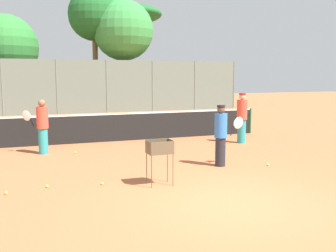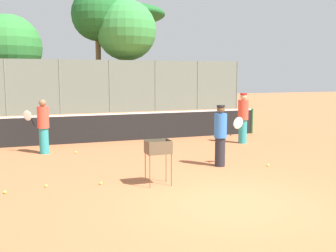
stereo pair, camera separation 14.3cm
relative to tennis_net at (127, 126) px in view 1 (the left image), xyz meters
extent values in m
plane|color=#B7663D|center=(0.00, -7.96, -0.56)|extent=(80.00, 80.00, 0.00)
cylinder|color=#26592D|center=(5.44, 0.00, -0.02)|extent=(0.10, 0.10, 1.07)
cube|color=black|center=(0.00, 0.00, -0.05)|extent=(10.88, 0.01, 1.01)
cube|color=white|center=(0.00, 0.00, 0.48)|extent=(10.88, 0.02, 0.06)
cylinder|color=slate|center=(-4.78, 11.32, 1.18)|extent=(0.08, 0.08, 3.47)
cylinder|color=slate|center=(-1.59, 11.32, 1.18)|extent=(0.08, 0.08, 3.47)
cylinder|color=slate|center=(1.59, 11.32, 1.18)|extent=(0.08, 0.08, 3.47)
cylinder|color=slate|center=(4.78, 11.32, 1.18)|extent=(0.08, 0.08, 3.47)
cylinder|color=slate|center=(7.97, 11.32, 1.18)|extent=(0.08, 0.08, 3.47)
cylinder|color=slate|center=(11.16, 11.32, 1.18)|extent=(0.08, 0.08, 3.47)
cube|color=slate|center=(0.00, 11.32, 1.18)|extent=(22.33, 0.01, 3.47)
cylinder|color=brown|center=(4.13, 17.03, 2.70)|extent=(0.40, 0.40, 6.51)
ellipsoid|color=#1E6028|center=(4.13, 17.03, 6.75)|extent=(6.42, 6.42, 1.61)
cylinder|color=brown|center=(-4.63, 16.15, 0.97)|extent=(0.55, 0.55, 3.06)
sphere|color=#338438|center=(-4.63, 16.15, 3.89)|extent=(4.64, 4.64, 4.64)
cylinder|color=brown|center=(3.18, 12.92, 1.60)|extent=(0.51, 0.51, 4.33)
sphere|color=#388E42|center=(3.18, 12.92, 5.03)|extent=(4.22, 4.22, 4.22)
cylinder|color=brown|center=(1.31, 13.66, 2.23)|extent=(0.37, 0.37, 5.57)
sphere|color=#1E6028|center=(1.31, 13.66, 6.10)|extent=(3.64, 3.64, 3.64)
cylinder|color=teal|center=(3.80, -2.00, -0.12)|extent=(0.31, 0.31, 0.87)
cylinder|color=#E54C38|center=(3.80, -2.00, 0.67)|extent=(0.38, 0.38, 0.72)
sphere|color=#DBB28C|center=(3.80, -2.00, 1.15)|extent=(0.24, 0.24, 0.24)
cylinder|color=red|center=(3.80, -2.00, 1.25)|extent=(0.25, 0.25, 0.06)
cylinder|color=black|center=(3.98, -1.68, 0.49)|extent=(0.10, 0.14, 0.27)
ellipsoid|color=silver|center=(4.07, -1.52, 0.71)|extent=(0.22, 0.36, 0.43)
cylinder|color=#26262D|center=(1.31, -5.01, -0.16)|extent=(0.28, 0.28, 0.80)
cylinder|color=blue|center=(1.31, -5.01, 0.57)|extent=(0.35, 0.35, 0.66)
sphere|color=brown|center=(1.31, -5.01, 1.01)|extent=(0.22, 0.22, 0.22)
cylinder|color=black|center=(1.31, -5.01, 1.10)|extent=(0.23, 0.23, 0.05)
cylinder|color=black|center=(1.66, -5.03, 0.40)|extent=(0.15, 0.04, 0.27)
ellipsoid|color=silver|center=(1.84, -5.04, 0.62)|extent=(0.40, 0.05, 0.43)
cylinder|color=teal|center=(-3.16, -1.54, -0.15)|extent=(0.29, 0.29, 0.82)
cylinder|color=#E54C38|center=(-3.16, -1.54, 0.61)|extent=(0.36, 0.36, 0.69)
sphere|color=#8C6647|center=(-3.16, -1.54, 1.06)|extent=(0.22, 0.22, 0.22)
cylinder|color=black|center=(-3.47, -1.35, 0.44)|extent=(0.14, 0.10, 0.27)
ellipsoid|color=silver|center=(-3.63, -1.26, 0.66)|extent=(0.36, 0.23, 0.43)
cylinder|color=brown|center=(-1.13, -6.37, -0.19)|extent=(0.02, 0.02, 0.73)
cylinder|color=brown|center=(-0.62, -6.37, -0.19)|extent=(0.02, 0.02, 0.73)
cylinder|color=brown|center=(-1.13, -6.01, -0.19)|extent=(0.02, 0.02, 0.73)
cylinder|color=brown|center=(-0.62, -6.01, -0.19)|extent=(0.02, 0.02, 0.73)
cube|color=brown|center=(-0.88, -6.19, 0.18)|extent=(0.55, 0.40, 0.01)
cube|color=brown|center=(-0.88, -6.39, 0.33)|extent=(0.55, 0.01, 0.30)
cube|color=brown|center=(-0.88, -5.99, 0.33)|extent=(0.55, 0.01, 0.30)
cube|color=brown|center=(-1.15, -6.19, 0.33)|extent=(0.01, 0.40, 0.30)
cube|color=brown|center=(-0.60, -6.19, 0.33)|extent=(0.01, 0.40, 0.30)
sphere|color=#D1E54C|center=(-0.79, -6.16, 0.22)|extent=(0.07, 0.07, 0.07)
sphere|color=#D1E54C|center=(-1.01, -6.20, 0.27)|extent=(0.07, 0.07, 0.07)
sphere|color=#D1E54C|center=(-0.76, -6.10, 0.27)|extent=(0.07, 0.07, 0.07)
sphere|color=#D1E54C|center=(-0.90, -6.28, 0.22)|extent=(0.07, 0.07, 0.07)
sphere|color=#D1E54C|center=(-1.08, -6.08, 0.22)|extent=(0.07, 0.07, 0.07)
sphere|color=#D1E54C|center=(-1.01, -6.19, 0.27)|extent=(0.07, 0.07, 0.07)
sphere|color=#D1E54C|center=(-0.78, -6.32, 0.27)|extent=(0.07, 0.07, 0.07)
sphere|color=#D1E54C|center=(-0.78, -6.08, 0.22)|extent=(0.07, 0.07, 0.07)
sphere|color=#D1E54C|center=(-1.07, -6.22, 0.22)|extent=(0.07, 0.07, 0.07)
sphere|color=#D1E54C|center=(-1.02, -6.21, 0.22)|extent=(0.07, 0.07, 0.07)
sphere|color=#D1E54C|center=(-2.22, -1.84, -0.53)|extent=(0.07, 0.07, 0.07)
sphere|color=#D1E54C|center=(-2.12, -5.74, -0.53)|extent=(0.07, 0.07, 0.07)
sphere|color=#D1E54C|center=(-3.31, -5.52, -0.53)|extent=(0.07, 0.07, 0.07)
sphere|color=#D1E54C|center=(-4.16, -5.73, -0.53)|extent=(0.07, 0.07, 0.07)
sphere|color=#D1E54C|center=(2.55, -5.48, -0.53)|extent=(0.07, 0.07, 0.07)
cube|color=#232328|center=(5.63, 15.94, -0.11)|extent=(4.20, 1.70, 0.90)
cube|color=#33383D|center=(5.43, 15.94, 0.69)|extent=(2.20, 1.50, 0.70)
camera|label=1|loc=(-3.79, -14.45, 1.95)|focal=42.00mm
camera|label=2|loc=(-3.65, -14.49, 1.95)|focal=42.00mm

